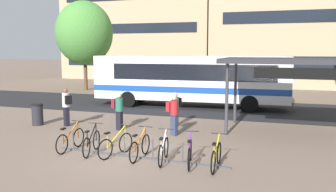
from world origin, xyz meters
name	(u,v)px	position (x,y,z in m)	size (l,w,h in m)	color
ground	(124,153)	(0.00, 0.00, 0.00)	(200.00, 200.00, 0.00)	#7A6656
bus_lane_asphalt	(194,107)	(0.00, 10.46, 0.00)	(80.00, 7.20, 0.01)	#232326
city_bus	(189,79)	(-0.31, 10.46, 1.78)	(12.12, 3.08, 3.20)	white
bike_rack	(139,156)	(0.72, -0.41, 0.09)	(6.17, 0.41, 0.70)	#47474C
parked_bicycle_orange_0	(71,140)	(-1.96, -0.28, 0.38)	(0.52, 1.72, 0.99)	black
parked_bicycle_black_1	(92,143)	(-1.04, -0.40, 0.38)	(0.52, 1.70, 0.99)	black
parked_bicycle_yellow_2	(116,145)	(-0.12, -0.40, 0.38)	(0.65, 1.67, 0.99)	black
parked_bicycle_orange_3	(140,147)	(0.77, -0.41, 0.38)	(0.52, 1.72, 0.99)	black
parked_bicycle_white_4	(164,151)	(1.64, -0.53, 0.38)	(0.52, 1.71, 0.99)	black
parked_bicycle_purple_5	(190,153)	(2.51, -0.58, 0.38)	(0.54, 1.70, 0.99)	black
parked_bicycle_yellow_6	(216,156)	(3.35, -0.64, 0.38)	(0.52, 1.72, 0.99)	black
transit_shelter	(304,63)	(6.06, 5.02, 3.04)	(6.89, 3.57, 3.23)	#38383D
commuter_black_pack_0	(176,107)	(0.51, 4.72, 0.93)	(0.42, 0.58, 1.61)	#565660
commuter_red_pack_1	(174,112)	(0.92, 2.99, 0.98)	(0.60, 0.49, 1.71)	#2D3851
commuter_maroon_pack_2	(119,109)	(-1.71, 3.17, 0.97)	(0.57, 0.41, 1.68)	black
commuter_black_pack_3	(66,104)	(-4.42, 3.18, 1.04)	(0.61, 0.54, 1.80)	black
trash_bin	(37,114)	(-5.88, 2.94, 0.52)	(0.55, 0.55, 1.03)	#232328
street_tree_1	(84,33)	(-11.47, 16.76, 5.04)	(5.01, 5.01, 7.85)	brown
building_left_wing	(147,5)	(-11.75, 32.84, 9.42)	(18.43, 11.85, 18.84)	tan
building_right_wing	(331,5)	(9.84, 29.08, 8.15)	(22.78, 12.74, 16.29)	tan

